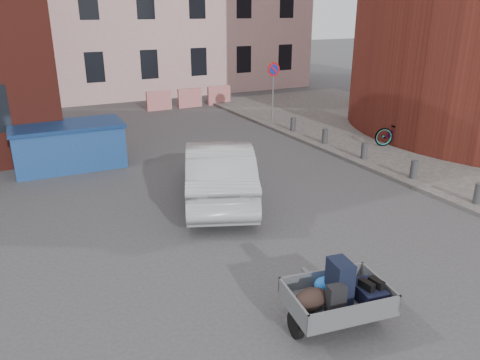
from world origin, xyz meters
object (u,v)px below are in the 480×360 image
silver_car (219,170)px  dumpster (69,146)px  bicycle (401,131)px  trailer (337,296)px

silver_car → dumpster: bearing=-33.5°
dumpster → silver_car: 5.71m
dumpster → bicycle: dumpster is taller
silver_car → bicycle: silver_car is taller
trailer → silver_car: bearing=92.2°
silver_car → bicycle: size_ratio=2.45×
dumpster → bicycle: (11.33, -3.32, -0.09)m
dumpster → silver_car: bearing=-53.9°
trailer → silver_car: size_ratio=0.39×
dumpster → bicycle: bearing=-14.8°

